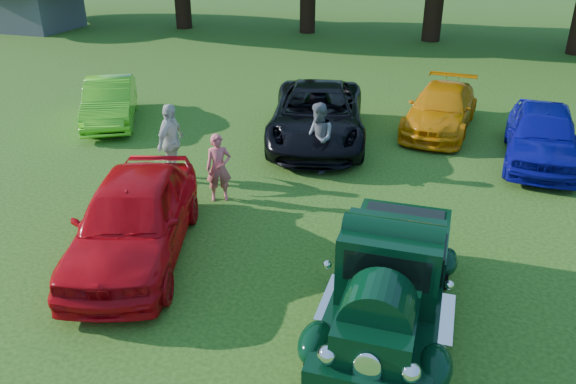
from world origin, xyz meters
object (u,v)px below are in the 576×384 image
(back_car_lime, at_px, (110,102))
(spectator_white, at_px, (171,143))
(back_car_black, at_px, (317,114))
(back_car_blue, at_px, (542,134))
(red_convertible, at_px, (134,218))
(spectator_pink, at_px, (219,168))
(hero_pickup, at_px, (390,279))
(back_car_orange, at_px, (441,109))
(spectator_grey, at_px, (319,138))

(back_car_lime, relative_size, spectator_white, 2.13)
(back_car_black, relative_size, back_car_blue, 1.27)
(back_car_lime, bearing_deg, back_car_blue, -25.96)
(back_car_black, relative_size, spectator_white, 2.95)
(red_convertible, distance_m, spectator_white, 3.54)
(red_convertible, height_order, spectator_pink, red_convertible)
(spectator_pink, bearing_deg, back_car_black, 48.74)
(back_car_blue, bearing_deg, back_car_lime, -174.63)
(hero_pickup, relative_size, red_convertible, 0.95)
(back_car_orange, distance_m, spectator_white, 8.34)
(hero_pickup, xyz_separation_m, back_car_black, (-3.14, 7.60, 0.03))
(spectator_pink, distance_m, spectator_white, 1.72)
(back_car_orange, bearing_deg, spectator_grey, -117.47)
(back_car_lime, bearing_deg, back_car_black, -25.48)
(back_car_lime, height_order, spectator_white, spectator_white)
(back_car_blue, height_order, spectator_grey, spectator_grey)
(back_car_blue, relative_size, spectator_pink, 2.82)
(red_convertible, distance_m, spectator_pink, 2.72)
(hero_pickup, relative_size, back_car_orange, 1.00)
(hero_pickup, xyz_separation_m, spectator_pink, (-4.28, 3.19, 0.03))
(spectator_pink, bearing_deg, back_car_blue, 6.00)
(back_car_lime, relative_size, spectator_grey, 2.29)
(back_car_orange, xyz_separation_m, spectator_pink, (-4.50, -6.45, 0.14))
(spectator_pink, bearing_deg, back_car_lime, 116.73)
(back_car_orange, bearing_deg, red_convertible, -113.22)
(back_car_lime, xyz_separation_m, back_car_black, (6.65, 0.33, 0.11))
(hero_pickup, relative_size, back_car_lime, 1.10)
(spectator_grey, height_order, spectator_white, spectator_white)
(hero_pickup, relative_size, back_car_black, 0.79)
(back_car_lime, relative_size, back_car_orange, 0.91)
(back_car_black, bearing_deg, back_car_orange, 18.95)
(back_car_orange, relative_size, spectator_white, 2.34)
(back_car_orange, bearing_deg, spectator_pink, -119.16)
(hero_pickup, bearing_deg, back_car_orange, 88.73)
(back_car_black, height_order, back_car_orange, back_car_black)
(back_car_lime, relative_size, spectator_pink, 2.59)
(red_convertible, xyz_separation_m, spectator_grey, (2.28, 4.90, 0.09))
(red_convertible, height_order, back_car_orange, red_convertible)
(back_car_blue, relative_size, spectator_white, 2.32)
(hero_pickup, relative_size, spectator_white, 2.34)
(back_car_orange, distance_m, spectator_grey, 5.05)
(back_car_blue, bearing_deg, spectator_grey, -153.41)
(spectator_grey, bearing_deg, spectator_pink, -68.56)
(back_car_blue, distance_m, spectator_grey, 5.93)
(spectator_white, bearing_deg, back_car_blue, -65.06)
(back_car_black, bearing_deg, back_car_blue, -10.55)
(red_convertible, bearing_deg, back_car_black, 59.51)
(back_car_blue, relative_size, spectator_grey, 2.49)
(red_convertible, xyz_separation_m, back_car_blue, (7.72, 7.28, -0.04))
(back_car_orange, distance_m, spectator_pink, 7.87)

